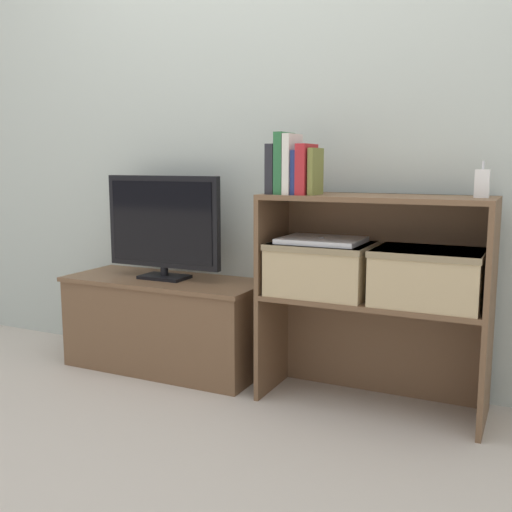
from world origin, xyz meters
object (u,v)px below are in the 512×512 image
Objects in this scene: baby_monitor at (482,183)px; book_charcoal at (275,169)px; tv_stand at (166,323)px; book_navy at (299,172)px; storage_basket_left at (321,266)px; book_forest at (284,163)px; laptop at (322,240)px; storage_basket_right at (428,274)px; tv at (163,225)px; book_olive at (316,172)px; book_ivory at (292,164)px; book_crimson at (307,169)px.

book_charcoal is at bearing -175.14° from baby_monitor.
book_navy reaches higher than tv_stand.
baby_monitor is (0.67, 0.07, -0.03)m from book_navy.
baby_monitor is at bearing 4.86° from book_charcoal.
baby_monitor reaches higher than storage_basket_left.
laptop is (0.14, 0.05, -0.30)m from book_forest.
book_charcoal is at bearing -164.51° from storage_basket_left.
book_navy is 0.63m from storage_basket_right.
book_forest reaches higher than storage_basket_right.
book_forest is 0.34m from laptop.
tv_stand is at bearing 171.91° from book_charcoal.
book_navy is at bearing -148.29° from storage_basket_left.
tv is 2.43× the size of book_forest.
storage_basket_right is (0.56, 0.05, -0.41)m from book_forest.
book_charcoal is 0.10m from book_navy.
book_charcoal is 0.49× the size of storage_basket_left.
book_olive reaches higher than storage_basket_right.
laptop reaches higher than storage_basket_left.
baby_monitor is at bearing 5.05° from storage_basket_right.
book_forest is 0.04m from book_ivory.
tv_stand is 4.84× the size of book_charcoal.
book_crimson is at bearing -173.83° from storage_basket_right.
storage_basket_right is at bearing 4.81° from book_charcoal.
book_olive reaches higher than tv.
book_forest is (0.64, -0.09, 0.75)m from tv_stand.
book_charcoal is (0.60, -0.08, 0.26)m from tv.
book_ivory reaches higher than book_charcoal.
baby_monitor is 0.38m from storage_basket_right.
laptop is (-0.59, -0.02, -0.23)m from baby_monitor.
book_navy is (0.10, 0.00, -0.01)m from book_charcoal.
baby_monitor is 0.68m from storage_basket_left.
tv is 0.78m from book_crimson.
storage_basket_right is at bearing 0.00° from storage_basket_left.
tv reaches higher than storage_basket_left.
baby_monitor is at bearing 1.46° from laptop.
book_ivory reaches higher than book_olive.
tv is 1.82× the size of laptop.
book_ivory is 0.10m from book_olive.
book_forest reaches higher than baby_monitor.
tv_stand is at bearing 172.78° from book_ivory.
tv is at bearing 179.25° from baby_monitor.
book_crimson is 0.49× the size of storage_basket_left.
tv is 0.66m from book_charcoal.
book_ivory reaches higher than tv.
tv_stand is 0.99m from book_forest.
book_navy is 0.95× the size of book_olive.
book_ivory is (0.67, -0.08, 0.28)m from tv.
book_ivory is 1.20× the size of book_crimson.
storage_basket_left is at bearing 45.85° from book_crimson.
tv_stand is at bearing 178.35° from storage_basket_right.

